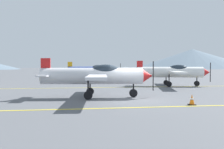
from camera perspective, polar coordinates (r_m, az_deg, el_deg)
The scene contains 9 objects.
ground_plane at distance 15.59m, azimuth 4.91°, elevation -5.82°, with size 400.00×400.00×0.00m, color #54565B.
apron_line_near at distance 12.61m, azimuth 8.07°, elevation -7.73°, with size 80.00×0.16×0.01m, color yellow.
apron_line_far at distance 23.58m, azimuth 0.52°, elevation -3.07°, with size 80.00×0.16×0.01m, color yellow.
airplane_near at distance 16.21m, azimuth -3.71°, elevation -0.21°, with size 7.73×8.88×2.65m.
airplane_mid at distance 25.86m, azimuth 14.16°, elevation 0.63°, with size 7.76×8.84×2.65m.
airplane_far at distance 34.17m, azimuth -4.25°, elevation 1.06°, with size 7.71×8.87×2.65m.
car_sedan at distance 42.50m, azimuth -2.26°, elevation 0.41°, with size 4.61×3.77×1.62m.
traffic_cone_front at distance 13.93m, azimuth 18.46°, elevation -5.70°, with size 0.36×0.36×0.59m.
hill_centerleft at distance 176.42m, azimuth 18.54°, elevation 3.58°, with size 80.84×80.84×13.46m, color slate.
Camera 1 is at (-3.41, -15.06, 2.18)m, focal length 38.46 mm.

